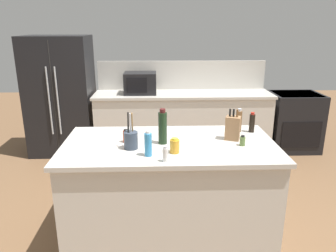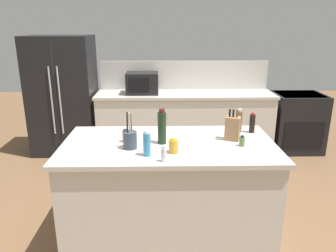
# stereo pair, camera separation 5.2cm
# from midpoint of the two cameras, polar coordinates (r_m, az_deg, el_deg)

# --- Properties ---
(ground_plane) EXTENTS (14.00, 14.00, 0.00)m
(ground_plane) POSITION_cam_midpoint_polar(r_m,az_deg,el_deg) (3.40, -0.25, -17.96)
(ground_plane) COLOR brown
(back_counter_run) EXTENTS (2.74, 0.66, 0.94)m
(back_counter_run) POSITION_cam_midpoint_polar(r_m,az_deg,el_deg) (5.21, 2.29, 0.69)
(back_counter_run) COLOR beige
(back_counter_run) RESTS_ON ground_plane
(wall_backsplash) EXTENTS (2.70, 0.03, 0.46)m
(wall_backsplash) POSITION_cam_midpoint_polar(r_m,az_deg,el_deg) (5.36, 2.13, 8.84)
(wall_backsplash) COLOR beige
(wall_backsplash) RESTS_ON back_counter_run
(kitchen_island) EXTENTS (1.92, 1.01, 0.94)m
(kitchen_island) POSITION_cam_midpoint_polar(r_m,az_deg,el_deg) (3.15, -0.26, -10.95)
(kitchen_island) COLOR beige
(kitchen_island) RESTS_ON ground_plane
(refrigerator) EXTENTS (0.96, 0.75, 1.80)m
(refrigerator) POSITION_cam_midpoint_polar(r_m,az_deg,el_deg) (5.35, -18.42, 5.02)
(refrigerator) COLOR black
(refrigerator) RESTS_ON ground_plane
(range_oven) EXTENTS (0.76, 0.65, 0.92)m
(range_oven) POSITION_cam_midpoint_polar(r_m,az_deg,el_deg) (5.63, 20.80, 0.79)
(range_oven) COLOR black
(range_oven) RESTS_ON ground_plane
(microwave) EXTENTS (0.48, 0.39, 0.32)m
(microwave) POSITION_cam_midpoint_polar(r_m,az_deg,el_deg) (5.05, -5.15, 7.46)
(microwave) COLOR black
(microwave) RESTS_ON back_counter_run
(knife_block) EXTENTS (0.16, 0.14, 0.29)m
(knife_block) POSITION_cam_midpoint_polar(r_m,az_deg,el_deg) (3.06, 10.73, -0.31)
(knife_block) COLOR #936B47
(knife_block) RESTS_ON kitchen_island
(utensil_crock) EXTENTS (0.12, 0.12, 0.32)m
(utensil_crock) POSITION_cam_midpoint_polar(r_m,az_deg,el_deg) (2.82, -7.02, -2.34)
(utensil_crock) COLOR #333D4C
(utensil_crock) RESTS_ON kitchen_island
(honey_jar) EXTENTS (0.08, 0.08, 0.13)m
(honey_jar) POSITION_cam_midpoint_polar(r_m,az_deg,el_deg) (2.72, 0.61, -3.48)
(honey_jar) COLOR gold
(honey_jar) RESTS_ON kitchen_island
(wine_bottle) EXTENTS (0.08, 0.08, 0.32)m
(wine_bottle) POSITION_cam_midpoint_polar(r_m,az_deg,el_deg) (2.90, -1.46, -0.24)
(wine_bottle) COLOR black
(wine_bottle) RESTS_ON kitchen_island
(spice_jar_oregano) EXTENTS (0.05, 0.05, 0.10)m
(spice_jar_oregano) POSITION_cam_midpoint_polar(r_m,az_deg,el_deg) (2.95, 12.35, -2.54)
(spice_jar_oregano) COLOR #567038
(spice_jar_oregano) RESTS_ON kitchen_island
(spice_jar_paprika) EXTENTS (0.05, 0.05, 0.12)m
(spice_jar_paprika) POSITION_cam_midpoint_polar(r_m,az_deg,el_deg) (2.99, -7.85, -1.76)
(spice_jar_paprika) COLOR #B73D1E
(spice_jar_paprika) RESTS_ON kitchen_island
(salt_shaker) EXTENTS (0.04, 0.04, 0.13)m
(salt_shaker) POSITION_cam_midpoint_polar(r_m,az_deg,el_deg) (2.55, -1.06, -4.98)
(salt_shaker) COLOR silver
(salt_shaker) RESTS_ON kitchen_island
(soy_sauce_bottle) EXTENTS (0.05, 0.05, 0.20)m
(soy_sauce_bottle) POSITION_cam_midpoint_polar(r_m,az_deg,el_deg) (3.33, 13.97, 0.54)
(soy_sauce_bottle) COLOR black
(soy_sauce_bottle) RESTS_ON kitchen_island
(dish_soap_bottle) EXTENTS (0.06, 0.06, 0.22)m
(dish_soap_bottle) POSITION_cam_midpoint_polar(r_m,az_deg,el_deg) (2.65, -4.04, -3.15)
(dish_soap_bottle) COLOR #3384BC
(dish_soap_bottle) RESTS_ON kitchen_island
(pepper_grinder) EXTENTS (0.06, 0.06, 0.24)m
(pepper_grinder) POSITION_cam_midpoint_polar(r_m,az_deg,el_deg) (3.30, 11.79, 0.88)
(pepper_grinder) COLOR brown
(pepper_grinder) RESTS_ON kitchen_island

